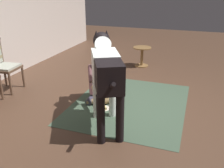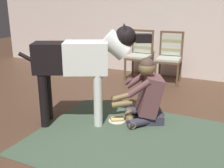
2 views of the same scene
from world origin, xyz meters
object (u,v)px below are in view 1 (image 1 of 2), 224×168
(dining_chair_right_of_pair, at_px, (1,63))
(large_dog, at_px, (106,70))
(hot_dog_on_plate, at_px, (103,107))
(person_sitting_on_floor, at_px, (101,81))
(round_side_table, at_px, (142,55))

(dining_chair_right_of_pair, relative_size, large_dog, 0.65)
(large_dog, distance_m, hot_dog_on_plate, 0.92)
(person_sitting_on_floor, relative_size, large_dog, 0.58)
(round_side_table, bearing_deg, dining_chair_right_of_pair, 137.08)
(hot_dog_on_plate, relative_size, round_side_table, 0.47)
(large_dog, distance_m, round_side_table, 2.96)
(dining_chair_right_of_pair, distance_m, person_sitting_on_floor, 1.97)
(person_sitting_on_floor, height_order, round_side_table, person_sitting_on_floor)
(large_dog, xyz_separation_m, hot_dog_on_plate, (0.40, 0.21, -0.81))
(person_sitting_on_floor, xyz_separation_m, hot_dog_on_plate, (-0.33, -0.17, -0.33))
(dining_chair_right_of_pair, xyz_separation_m, large_dog, (-0.54, -2.33, 0.29))
(person_sitting_on_floor, xyz_separation_m, round_side_table, (2.17, -0.25, -0.06))
(dining_chair_right_of_pair, relative_size, person_sitting_on_floor, 1.13)
(large_dog, relative_size, round_side_table, 3.08)
(person_sitting_on_floor, height_order, large_dog, large_dog)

